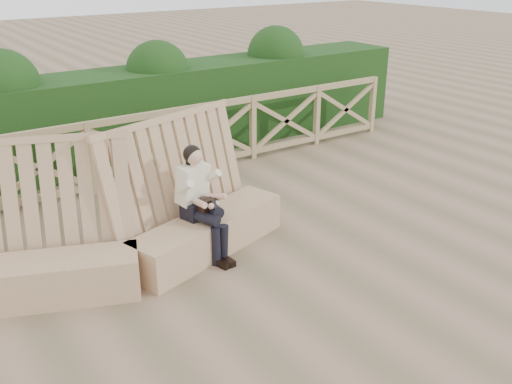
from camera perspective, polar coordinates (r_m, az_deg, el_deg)
ground at (r=6.27m, az=1.42°, el=-8.96°), size 60.00×60.00×0.00m
bench at (r=6.46m, az=-13.08°, el=-4.57°), size 4.14×1.47×1.59m
woman at (r=6.55m, az=-5.61°, el=-0.56°), size 0.45×0.81×1.32m
guardrail at (r=8.86m, az=-11.93°, el=4.18°), size 10.10×0.09×1.10m
hedge at (r=9.88m, az=-14.80°, el=7.02°), size 12.00×1.20×1.50m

